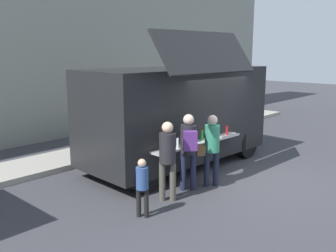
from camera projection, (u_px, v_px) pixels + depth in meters
ground_plane at (244, 177)px, 9.66m from camera, size 60.00×60.00×0.00m
food_truck_main at (178, 113)px, 10.39m from camera, size 5.57×3.07×3.66m
trash_bin at (205, 118)px, 15.25m from camera, size 0.60×0.60×1.01m
customer_front_ordering at (211, 144)px, 8.83m from camera, size 0.53×0.45×1.73m
customer_mid_with_backpack at (189, 145)px, 8.50m from camera, size 0.55×0.56×1.79m
customer_rear_waiting at (168, 154)px, 7.93m from camera, size 0.35×0.35×1.74m
child_near_queue at (142, 183)px, 7.18m from camera, size 0.24×0.24×1.18m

